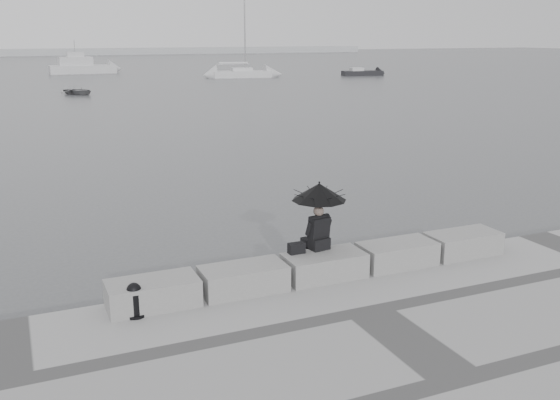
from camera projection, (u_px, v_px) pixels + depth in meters
name	position (u px, v px, depth m)	size (l,w,h in m)	color
ground	(314.00, 293.00, 12.89)	(360.00, 360.00, 0.00)	#444649
stone_block_far_left	(153.00, 293.00, 10.99)	(1.60, 0.80, 0.50)	gray
stone_block_left	(243.00, 279.00, 11.64)	(1.60, 0.80, 0.50)	gray
stone_block_centre	(324.00, 266.00, 12.30)	(1.60, 0.80, 0.50)	gray
stone_block_right	(397.00, 254.00, 12.95)	(1.60, 0.80, 0.50)	gray
stone_block_far_right	(463.00, 244.00, 13.60)	(1.60, 0.80, 0.50)	gray
seated_person	(319.00, 201.00, 12.28)	(1.09, 1.09, 1.39)	black
bag	(296.00, 248.00, 12.25)	(0.32, 0.18, 0.21)	black
mooring_bollard	(135.00, 302.00, 10.62)	(0.38, 0.38, 0.60)	black
sailboat_right	(242.00, 73.00, 75.88)	(7.32, 3.54, 12.90)	#B8B8BA
motor_cruiser	(83.00, 67.00, 83.50)	(8.58, 3.02, 4.50)	#B8B8BA
small_motorboat	(362.00, 73.00, 79.62)	(5.40, 2.33, 1.10)	black
dinghy	(79.00, 91.00, 54.71)	(3.29, 1.39, 0.56)	slate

